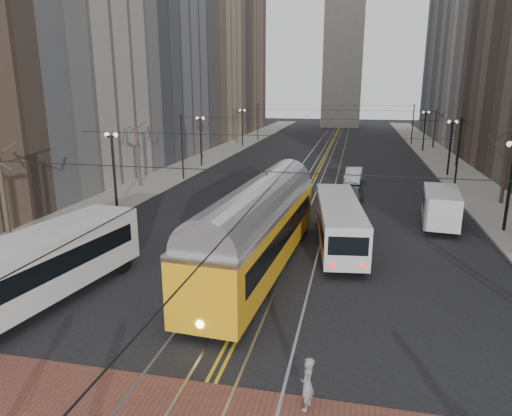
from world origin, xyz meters
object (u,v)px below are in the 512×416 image
at_px(sedan_grey, 352,195).
at_px(sedan_silver, 354,175).
at_px(streetcar, 258,236).
at_px(rear_bus, 339,224).
at_px(cargo_van, 440,209).
at_px(pedestrian_b, 307,384).
at_px(transit_bus, 23,278).

xyz_separation_m(sedan_grey, sedan_silver, (0.00, 8.83, 0.04)).
bearing_deg(streetcar, sedan_silver, 83.23).
relative_size(rear_bus, sedan_silver, 2.35).
relative_size(streetcar, cargo_van, 2.70).
distance_m(rear_bus, pedestrian_b, 14.56).
bearing_deg(streetcar, sedan_grey, 77.36).
bearing_deg(sedan_silver, sedan_grey, -85.79).
xyz_separation_m(transit_bus, streetcar, (8.42, 6.62, 0.24)).
bearing_deg(sedan_silver, rear_bus, -87.73).
distance_m(sedan_grey, pedestrian_b, 25.27).
bearing_deg(rear_bus, pedestrian_b, -98.21).
distance_m(streetcar, cargo_van, 14.34).
bearing_deg(sedan_silver, cargo_van, -63.39).
relative_size(streetcar, pedestrian_b, 9.28).
relative_size(streetcar, rear_bus, 1.47).
bearing_deg(cargo_van, transit_bus, -132.38).
bearing_deg(transit_bus, streetcar, 46.51).
xyz_separation_m(streetcar, cargo_van, (10.32, 9.95, -0.55)).
height_order(sedan_silver, pedestrian_b, pedestrian_b).
relative_size(streetcar, sedan_silver, 3.46).
height_order(streetcar, rear_bus, streetcar).
xyz_separation_m(cargo_van, sedan_grey, (-5.82, 5.28, -0.56)).
xyz_separation_m(rear_bus, cargo_van, (6.48, 5.43, -0.10)).
bearing_deg(sedan_grey, sedan_silver, 94.35).
xyz_separation_m(transit_bus, cargo_van, (18.74, 16.57, -0.30)).
bearing_deg(transit_bus, sedan_silver, 75.50).
distance_m(streetcar, rear_bus, 5.95).
height_order(transit_bus, sedan_grey, transit_bus).
bearing_deg(sedan_grey, cargo_van, -37.87).
bearing_deg(streetcar, rear_bus, 53.48).
xyz_separation_m(transit_bus, rear_bus, (12.26, 11.14, -0.20)).
xyz_separation_m(streetcar, pedestrian_b, (3.58, -10.03, -0.96)).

